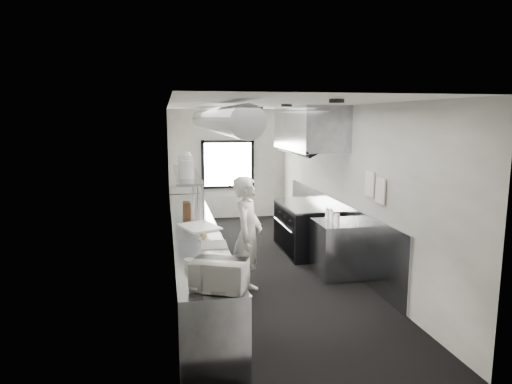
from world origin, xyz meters
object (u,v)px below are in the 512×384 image
deli_tub_a (192,264)px  squeeze_bottle_e (327,214)px  deli_tub_b (190,263)px  knife_block (187,210)px  range (304,228)px  pass_shelf (186,175)px  squeeze_bottle_b (336,219)px  squeeze_bottle_c (332,216)px  plate_stack_c (184,163)px  microwave (219,275)px  plate_stack_d (184,160)px  plate_stack_a (186,169)px  bottle_station (336,249)px  cutting_board (199,226)px  plate_stack_b (186,165)px  exhaust_hood (309,128)px  far_work_table (185,208)px  squeeze_bottle_a (338,220)px  line_cook (248,236)px  prep_counter (195,253)px  squeeze_bottle_d (331,215)px  small_plate (204,239)px

deli_tub_a → squeeze_bottle_e: squeeze_bottle_e is taller
deli_tub_b → knife_block: bearing=88.0°
range → pass_shelf: bearing=172.3°
squeeze_bottle_b → squeeze_bottle_c: 0.19m
plate_stack_c → squeeze_bottle_c: 3.03m
plate_stack_c → microwave: bearing=-88.2°
deli_tub_b → plate_stack_d: plate_stack_d is taller
plate_stack_a → plate_stack_c: bearing=89.8°
deli_tub_a → bottle_station: bearing=36.9°
bottle_station → squeeze_bottle_e: bearing=105.2°
cutting_board → plate_stack_b: 1.54m
exhaust_hood → pass_shelf: 2.46m
microwave → deli_tub_a: 0.74m
deli_tub_b → plate_stack_d: (0.14, 4.27, 0.79)m
pass_shelf → cutting_board: 1.72m
knife_block → far_work_table: bearing=83.9°
plate_stack_c → squeeze_bottle_a: 3.20m
plate_stack_a → plate_stack_c: size_ratio=0.90×
line_cook → squeeze_bottle_b: size_ratio=10.07×
microwave → plate_stack_a: size_ratio=1.64×
line_cook → deli_tub_a: (-0.89, -1.36, 0.07)m
far_work_table → squeeze_bottle_e: bearing=-58.5°
prep_counter → deli_tub_a: 2.11m
cutting_board → squeeze_bottle_d: squeeze_bottle_d is taller
microwave → knife_block: 3.42m
exhaust_hood → deli_tub_b: (-2.43, -3.18, -1.44)m
microwave → squeeze_bottle_e: (2.16, 2.80, -0.06)m
plate_stack_d → pass_shelf: bearing=-89.7°
deli_tub_a → squeeze_bottle_c: squeeze_bottle_c is taller
range → plate_stack_b: size_ratio=4.74×
far_work_table → cutting_board: cutting_board is taller
bottle_station → squeeze_bottle_a: (-0.09, -0.26, 0.55)m
plate_stack_b → squeeze_bottle_b: size_ratio=1.93×
squeeze_bottle_d → plate_stack_a: bearing=162.6°
prep_counter → bottle_station: same height
deli_tub_b → small_plate: size_ratio=0.80×
deli_tub_b → plate_stack_b: size_ratio=0.38×
exhaust_hood → squeeze_bottle_c: (-0.02, -1.37, -1.40)m
line_cook → small_plate: size_ratio=10.91×
deli_tub_b → knife_block: knife_block is taller
pass_shelf → squeeze_bottle_e: size_ratio=16.49×
pass_shelf → squeeze_bottle_d: size_ratio=16.21×
bottle_station → plate_stack_b: 3.03m
pass_shelf → knife_block: bearing=-93.3°
plate_stack_c → squeeze_bottle_e: 2.90m
bottle_station → squeeze_bottle_a: 0.61m
small_plate → squeeze_bottle_b: squeeze_bottle_b is taller
prep_counter → line_cook: bearing=-43.2°
squeeze_bottle_a → squeeze_bottle_c: squeeze_bottle_a is taller
knife_block → squeeze_bottle_d: (2.35, -0.70, -0.04)m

